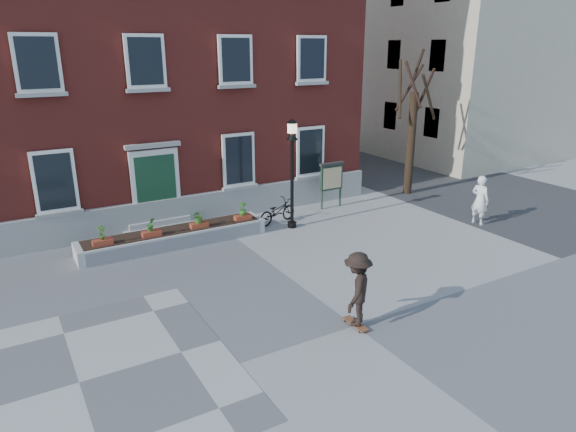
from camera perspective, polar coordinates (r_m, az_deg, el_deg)
ground at (r=12.49m, az=7.43°, el=-12.01°), size 100.00×100.00×0.00m
checker_patch at (r=11.36m, az=-22.20°, el=-16.77°), size 6.00×6.00×0.01m
bicycle at (r=18.98m, az=-1.21°, el=0.51°), size 1.80×0.99×0.90m
parked_car at (r=30.61m, az=4.77°, el=7.89°), size 2.63×4.53×1.41m
bystander at (r=20.00m, az=20.54°, el=1.66°), size 0.54×0.73×1.84m
brick_building at (r=22.89m, az=-19.20°, el=17.52°), size 18.40×10.85×12.60m
planter_assembly at (r=17.37m, az=-12.47°, el=-2.17°), size 6.20×1.12×1.15m
bare_tree at (r=23.02m, az=13.59°, el=9.20°), size 1.83×1.83×6.16m
side_street at (r=37.51m, az=11.70°, el=19.23°), size 15.20×36.00×14.50m
lamp_post at (r=17.98m, az=0.46°, el=6.39°), size 0.40×0.40×3.93m
notice_board at (r=20.65m, az=4.88°, el=4.29°), size 1.10×0.16×1.87m
skateboarder at (r=12.03m, az=7.69°, el=-8.06°), size 1.31×1.25×1.86m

